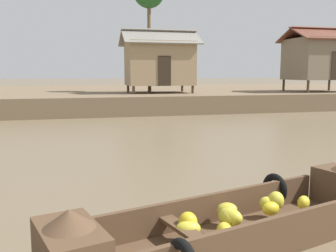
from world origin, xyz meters
name	(u,v)px	position (x,y,z in m)	size (l,w,h in m)	color
ground_plane	(106,158)	(0.00, 10.00, 0.00)	(300.00, 300.00, 0.00)	#726047
riverbank_strip	(84,96)	(0.00, 29.55, 0.53)	(160.00, 20.00, 1.06)	#756047
banana_boat	(239,221)	(1.33, 4.19, 0.32)	(5.37, 2.61, 0.92)	brown
stilt_house_left	(159,62)	(4.61, 23.53, 2.99)	(4.84, 3.22, 4.02)	#4C3826
stilt_house_mid_left	(321,58)	(15.62, 22.44, 3.31)	(4.84, 3.79, 4.32)	#4C3826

